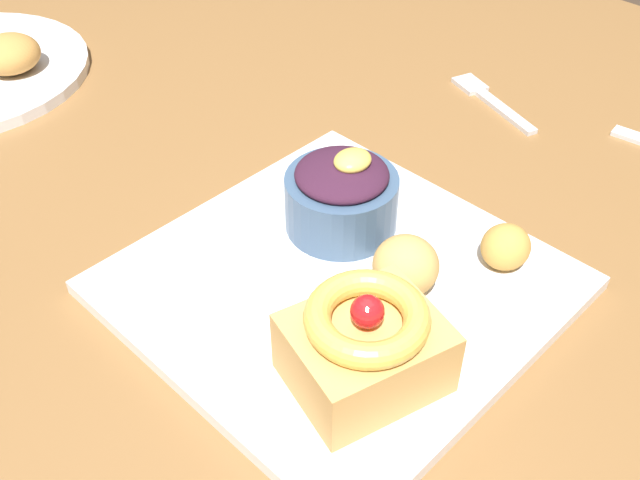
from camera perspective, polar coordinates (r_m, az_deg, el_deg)
dining_table at (r=0.72m, az=-10.59°, el=-2.44°), size 1.36×1.15×0.73m
front_plate at (r=0.57m, az=1.43°, el=-3.48°), size 0.29×0.29×0.01m
cake_slice at (r=0.48m, az=3.48°, el=-7.99°), size 0.11×0.10×0.07m
berry_ramekin at (r=0.60m, az=1.66°, el=3.42°), size 0.09×0.09×0.07m
fritter_front at (r=0.55m, az=6.56°, el=-1.96°), size 0.05×0.05×0.05m
fritter_middle at (r=0.59m, az=13.98°, el=-0.50°), size 0.04×0.04×0.04m
back_pastry at (r=0.89m, az=-22.63°, el=12.98°), size 0.07×0.07×0.04m
fork at (r=0.82m, az=12.76°, el=10.45°), size 0.06×0.12×0.00m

